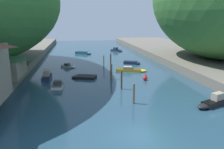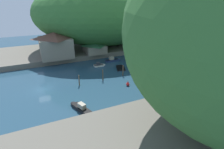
{
  "view_description": "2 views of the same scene",
  "coord_description": "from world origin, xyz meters",
  "px_view_note": "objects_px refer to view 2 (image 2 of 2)",
  "views": [
    {
      "loc": [
        -5.17,
        -16.68,
        9.94
      ],
      "look_at": [
        0.88,
        20.14,
        0.64
      ],
      "focal_mm": 35.0,
      "sensor_mm": 36.0,
      "label": 1
    },
    {
      "loc": [
        36.94,
        0.01,
        18.45
      ],
      "look_at": [
        0.52,
        16.29,
        0.75
      ],
      "focal_mm": 28.0,
      "sensor_mm": 36.0,
      "label": 2
    }
  ],
  "objects_px": {
    "boat_small_dinghy": "(120,67)",
    "boat_mid_channel": "(80,107)",
    "boat_near_quay": "(144,60)",
    "boat_far_right_bank": "(197,56)",
    "boat_red_skiff": "(113,60)",
    "boat_far_upstream": "(181,76)",
    "channel_buoy_near": "(128,84)",
    "person_on_quay": "(56,54)",
    "waterfront_building": "(56,44)",
    "boathouse_shed": "(95,47)",
    "boat_open_rowboat": "(100,65)",
    "boat_white_cruiser": "(152,78)"
  },
  "relations": [
    {
      "from": "boat_white_cruiser",
      "to": "person_on_quay",
      "type": "relative_size",
      "value": 3.82
    },
    {
      "from": "boat_mid_channel",
      "to": "boathouse_shed",
      "type": "bearing_deg",
      "value": 44.79
    },
    {
      "from": "boat_far_upstream",
      "to": "channel_buoy_near",
      "type": "bearing_deg",
      "value": 18.08
    },
    {
      "from": "boat_far_right_bank",
      "to": "boat_mid_channel",
      "type": "xyz_separation_m",
      "value": [
        13.63,
        -43.97,
        0.1
      ]
    },
    {
      "from": "boat_red_skiff",
      "to": "boat_open_rowboat",
      "type": "bearing_deg",
      "value": -67.49
    },
    {
      "from": "waterfront_building",
      "to": "boat_near_quay",
      "type": "relative_size",
      "value": 2.93
    },
    {
      "from": "waterfront_building",
      "to": "boat_far_upstream",
      "type": "xyz_separation_m",
      "value": [
        25.2,
        26.34,
        -5.11
      ]
    },
    {
      "from": "channel_buoy_near",
      "to": "boat_far_upstream",
      "type": "bearing_deg",
      "value": 83.99
    },
    {
      "from": "boat_white_cruiser",
      "to": "boat_near_quay",
      "type": "xyz_separation_m",
      "value": [
        -12.52,
        5.8,
        -0.02
      ]
    },
    {
      "from": "waterfront_building",
      "to": "boat_far_right_bank",
      "type": "xyz_separation_m",
      "value": [
        14.62,
        43.78,
        -5.06
      ]
    },
    {
      "from": "channel_buoy_near",
      "to": "person_on_quay",
      "type": "bearing_deg",
      "value": -151.82
    },
    {
      "from": "channel_buoy_near",
      "to": "boat_white_cruiser",
      "type": "bearing_deg",
      "value": 94.86
    },
    {
      "from": "boat_white_cruiser",
      "to": "person_on_quay",
      "type": "height_order",
      "value": "person_on_quay"
    },
    {
      "from": "boat_red_skiff",
      "to": "boat_small_dinghy",
      "type": "bearing_deg",
      "value": -5.49
    },
    {
      "from": "boat_small_dinghy",
      "to": "boat_far_upstream",
      "type": "xyz_separation_m",
      "value": [
        11.89,
        10.97,
        0.09
      ]
    },
    {
      "from": "boathouse_shed",
      "to": "boat_red_skiff",
      "type": "distance_m",
      "value": 8.24
    },
    {
      "from": "boat_small_dinghy",
      "to": "boat_red_skiff",
      "type": "distance_m",
      "value": 6.22
    },
    {
      "from": "boat_near_quay",
      "to": "boat_far_right_bank",
      "type": "height_order",
      "value": "boat_near_quay"
    },
    {
      "from": "boat_mid_channel",
      "to": "boat_open_rowboat",
      "type": "relative_size",
      "value": 1.56
    },
    {
      "from": "boat_near_quay",
      "to": "boat_mid_channel",
      "type": "relative_size",
      "value": 0.62
    },
    {
      "from": "boat_far_right_bank",
      "to": "boat_open_rowboat",
      "type": "xyz_separation_m",
      "value": [
        -5.27,
        -33.19,
        -0.02
      ]
    },
    {
      "from": "waterfront_building",
      "to": "boat_far_right_bank",
      "type": "distance_m",
      "value": 46.43
    },
    {
      "from": "boat_white_cruiser",
      "to": "boat_mid_channel",
      "type": "bearing_deg",
      "value": 32.02
    },
    {
      "from": "boat_open_rowboat",
      "to": "boat_far_upstream",
      "type": "height_order",
      "value": "boat_open_rowboat"
    },
    {
      "from": "boat_white_cruiser",
      "to": "boat_small_dinghy",
      "type": "distance_m",
      "value": 10.51
    },
    {
      "from": "boathouse_shed",
      "to": "boat_small_dinghy",
      "type": "height_order",
      "value": "boathouse_shed"
    },
    {
      "from": "boat_far_right_bank",
      "to": "boat_mid_channel",
      "type": "height_order",
      "value": "boat_mid_channel"
    },
    {
      "from": "waterfront_building",
      "to": "boat_small_dinghy",
      "type": "distance_m",
      "value": 20.99
    },
    {
      "from": "boat_near_quay",
      "to": "boat_far_right_bank",
      "type": "relative_size",
      "value": 0.64
    },
    {
      "from": "boat_red_skiff",
      "to": "boat_far_upstream",
      "type": "relative_size",
      "value": 1.22
    },
    {
      "from": "boat_far_upstream",
      "to": "boathouse_shed",
      "type": "bearing_deg",
      "value": -36.15
    },
    {
      "from": "boat_near_quay",
      "to": "boat_red_skiff",
      "type": "xyz_separation_m",
      "value": [
        -3.44,
        -9.06,
        0.21
      ]
    },
    {
      "from": "boat_small_dinghy",
      "to": "boathouse_shed",
      "type": "bearing_deg",
      "value": 122.43
    },
    {
      "from": "boathouse_shed",
      "to": "person_on_quay",
      "type": "distance_m",
      "value": 12.46
    },
    {
      "from": "boat_far_right_bank",
      "to": "boat_open_rowboat",
      "type": "distance_m",
      "value": 33.61
    },
    {
      "from": "boathouse_shed",
      "to": "boat_near_quay",
      "type": "relative_size",
      "value": 2.28
    },
    {
      "from": "boat_white_cruiser",
      "to": "boat_far_right_bank",
      "type": "height_order",
      "value": "boat_white_cruiser"
    },
    {
      "from": "boat_small_dinghy",
      "to": "boat_red_skiff",
      "type": "bearing_deg",
      "value": 102.91
    },
    {
      "from": "boat_open_rowboat",
      "to": "boat_red_skiff",
      "type": "bearing_deg",
      "value": 116.36
    },
    {
      "from": "boat_white_cruiser",
      "to": "boat_far_upstream",
      "type": "relative_size",
      "value": 1.53
    },
    {
      "from": "person_on_quay",
      "to": "waterfront_building",
      "type": "bearing_deg",
      "value": 55.58
    },
    {
      "from": "boat_far_right_bank",
      "to": "person_on_quay",
      "type": "height_order",
      "value": "person_on_quay"
    },
    {
      "from": "boat_small_dinghy",
      "to": "person_on_quay",
      "type": "relative_size",
      "value": 2.88
    },
    {
      "from": "waterfront_building",
      "to": "boat_far_upstream",
      "type": "relative_size",
      "value": 2.36
    },
    {
      "from": "boat_red_skiff",
      "to": "person_on_quay",
      "type": "xyz_separation_m",
      "value": [
        -6.42,
        -16.22,
        2.04
      ]
    },
    {
      "from": "boat_open_rowboat",
      "to": "person_on_quay",
      "type": "xyz_separation_m",
      "value": [
        -8.64,
        -10.83,
        2.18
      ]
    },
    {
      "from": "channel_buoy_near",
      "to": "boat_far_right_bank",
      "type": "bearing_deg",
      "value": 105.98
    },
    {
      "from": "boat_mid_channel",
      "to": "boat_far_upstream",
      "type": "distance_m",
      "value": 26.71
    },
    {
      "from": "boat_small_dinghy",
      "to": "boat_mid_channel",
      "type": "height_order",
      "value": "boat_mid_channel"
    },
    {
      "from": "boat_small_dinghy",
      "to": "boat_open_rowboat",
      "type": "xyz_separation_m",
      "value": [
        -3.97,
        -4.78,
        0.13
      ]
    }
  ]
}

